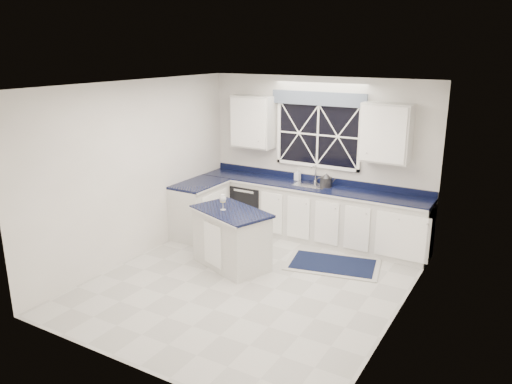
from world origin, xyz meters
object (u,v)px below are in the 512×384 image
Objects in this scene: dishwasher at (253,205)px; faucet at (315,174)px; wine_glass at (223,199)px; island at (232,238)px; soap_bottle at (297,175)px; kettle at (326,181)px.

dishwasher is 2.72× the size of faucet.
faucet reaches higher than wine_glass.
dishwasher is 3.55× the size of wine_glass.
island is 1.90m from soap_bottle.
soap_bottle reaches higher than wine_glass.
faucet is 0.95× the size of kettle.
soap_bottle is at bearing 180.00° from faucet.
kettle is at bearing -14.56° from soap_bottle.
faucet reaches higher than island.
wine_glass is (-0.11, -0.05, 0.59)m from island.
dishwasher is 0.61× the size of island.
dishwasher is at bearing 105.60° from wine_glass.
faucet is 0.31m from kettle.
soap_bottle is at bearing 80.39° from wine_glass.
soap_bottle reaches higher than dishwasher.
dishwasher is 1.01m from soap_bottle.
island is 1.92m from kettle.
soap_bottle is (-0.33, 0.00, -0.06)m from faucet.
dishwasher is 4.19× the size of soap_bottle.
wine_glass is at bearing -109.20° from faucet.
wine_glass is 1.18× the size of soap_bottle.
island is 6.85× the size of soap_bottle.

